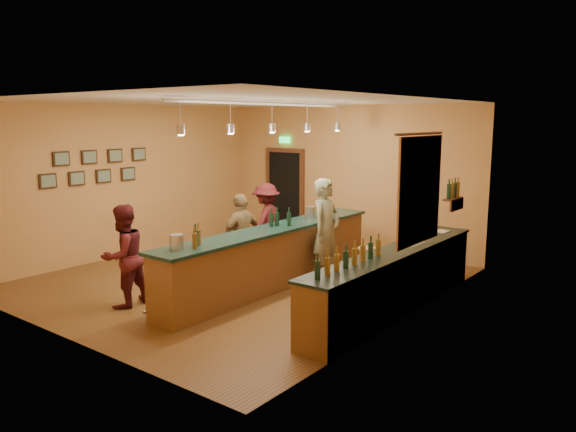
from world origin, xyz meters
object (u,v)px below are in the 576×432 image
Objects in this scene: bartender at (326,231)px; back_counter at (394,280)px; customer_c at (266,221)px; customer_b at (242,237)px; customer_a at (123,256)px; tasting_bar at (273,253)px; bar_stool at (367,256)px.

back_counter is at bearing -111.80° from bartender.
customer_c reaches higher than back_counter.
customer_c is (-0.70, 1.52, -0.00)m from customer_b.
customer_a is at bearing -145.14° from back_counter.
bartender is at bearing 128.54° from customer_b.
customer_b is (-1.24, -0.85, -0.14)m from bartender.
tasting_bar is 2.05m from customer_c.
bartender reaches higher than customer_a.
bartender is at bearing 158.96° from back_counter.
customer_a is 2.33× the size of bar_stool.
bar_stool is at bearing -73.58° from bartender.
customer_c reaches higher than tasting_bar.
back_counter is at bearing -42.16° from bar_stool.
tasting_bar is at bearing -140.44° from bar_stool.
bartender is at bearing 56.35° from tasting_bar.
customer_c is (-3.63, 1.32, 0.31)m from back_counter.
customer_b reaches higher than bar_stool.
bartender is (0.55, 0.83, 0.33)m from tasting_bar.
bar_stool is (1.27, 1.05, -0.06)m from tasting_bar.
customer_a reaches higher than back_counter.
bartender is 1.51m from customer_b.
bar_stool is (0.72, 0.22, -0.39)m from bartender.
back_counter is 2.85× the size of customer_b.
back_counter is 2.86× the size of customer_c.
customer_b is (-0.69, -0.02, 0.19)m from tasting_bar.
customer_a is at bearing -8.40° from customer_b.
tasting_bar is (-2.23, -0.18, 0.12)m from back_counter.
bar_stool is at bearing 71.27° from customer_c.
bartender is at bearing 61.79° from customer_c.
tasting_bar is 3.20× the size of customer_b.
customer_c is (-0.21, 3.69, -0.01)m from customer_a.
tasting_bar is 1.05m from bartender.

